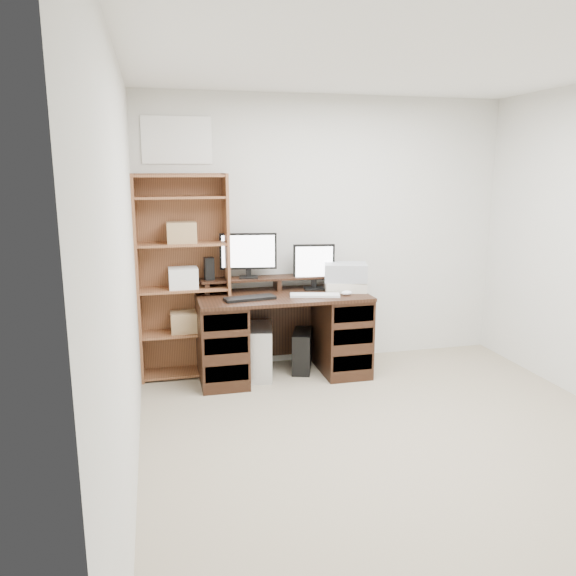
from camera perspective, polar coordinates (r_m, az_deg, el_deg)
name	(u,v)px	position (r m, az deg, el deg)	size (l,w,h in m)	color
room	(422,267)	(3.52, 13.47, 2.05)	(3.54, 4.04, 2.54)	tan
desk	(282,333)	(5.06, -0.56, -4.62)	(1.50, 0.70, 0.75)	black
riser_shelf	(277,279)	(5.15, -1.09, 0.88)	(1.40, 0.22, 0.12)	black
monitor_wide	(248,253)	(5.06, -4.06, 3.57)	(0.51, 0.15, 0.41)	black
monitor_small	(314,265)	(5.14, 2.64, 2.37)	(0.38, 0.16, 0.42)	black
speaker	(209,269)	(5.02, -8.02, 1.97)	(0.08, 0.08, 0.20)	black
keyboard_black	(250,298)	(4.77, -3.91, -1.05)	(0.43, 0.14, 0.02)	black
keyboard_white	(315,295)	(4.89, 2.75, -0.73)	(0.43, 0.13, 0.02)	silver
mouse	(347,293)	(4.95, 5.97, -0.50)	(0.10, 0.07, 0.04)	white
printer	(345,286)	(5.13, 5.83, 0.23)	(0.36, 0.27, 0.09)	beige
basket	(346,272)	(5.10, 5.86, 1.61)	(0.38, 0.27, 0.16)	#9FA3A9
tower_silver	(261,351)	(5.08, -2.79, -6.42)	(0.21, 0.46, 0.46)	silver
tower_black	(302,351)	(5.23, 1.44, -6.39)	(0.27, 0.41, 0.37)	black
bookshelf	(183,275)	(5.03, -10.61, 1.27)	(0.80, 0.30, 1.80)	brown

